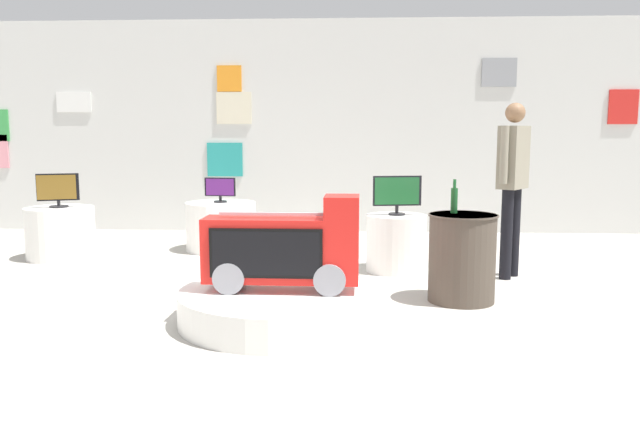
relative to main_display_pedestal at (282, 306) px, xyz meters
name	(u,v)px	position (x,y,z in m)	size (l,w,h in m)	color
ground_plane	(247,304)	(-0.37, 0.51, -0.13)	(30.00, 30.00, 0.00)	#B2ADA3
back_wall_display	(291,127)	(-0.38, 4.81, 1.45)	(11.63, 0.13, 3.15)	silver
main_display_pedestal	(282,306)	(0.00, 0.00, 0.00)	(1.64, 1.64, 0.26)	white
novelty_firetruck_tv	(284,252)	(0.02, -0.01, 0.44)	(1.22, 0.40, 0.76)	gray
display_pedestal_left_rear	(221,226)	(-1.13, 3.13, 0.18)	(0.89, 0.89, 0.61)	white
tv_on_left_rear	(220,189)	(-1.13, 3.12, 0.66)	(0.40, 0.16, 0.31)	black
display_pedestal_center_rear	(396,243)	(1.03, 1.97, 0.18)	(0.65, 0.65, 0.61)	white
tv_on_center_rear	(397,193)	(1.03, 1.97, 0.73)	(0.52, 0.18, 0.42)	black
display_pedestal_right_rear	(60,233)	(-2.94, 2.49, 0.18)	(0.80, 0.80, 0.61)	white
tv_on_right_rear	(58,189)	(-2.94, 2.48, 0.70)	(0.46, 0.21, 0.40)	black
side_table_round	(462,257)	(1.53, 0.72, 0.27)	(0.61, 0.61, 0.78)	#4C4238
bottle_on_side_table	(454,199)	(1.46, 0.80, 0.78)	(0.06, 0.06, 0.30)	#195926
shopper_browsing_near_truck	(513,176)	(2.19, 1.71, 0.93)	(0.38, 0.47, 1.79)	black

